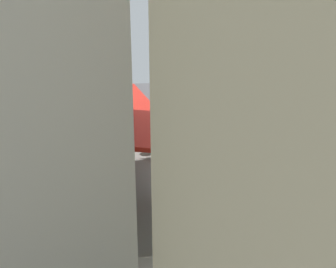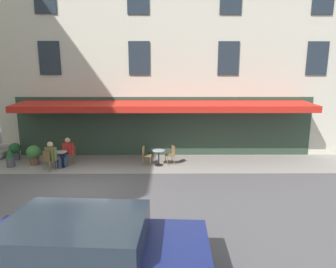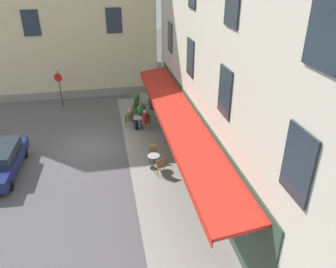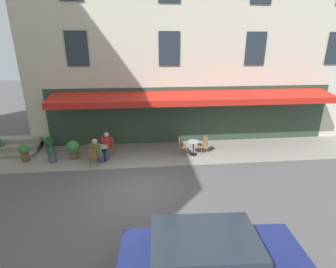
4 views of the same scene
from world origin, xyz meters
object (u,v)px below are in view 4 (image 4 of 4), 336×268
(cafe_chair_wicker_by_window, at_px, (109,146))
(potted_plant_mid_terrace, at_px, (24,151))
(cafe_table_near_entrance, at_px, (102,152))
(seated_patron_in_olive, at_px, (96,151))
(seated_companion_in_red, at_px, (106,144))
(potted_plant_by_steps, at_px, (49,144))
(potted_plant_entrance_right, at_px, (1,145))
(cafe_chair_wicker_facing_street, at_px, (204,143))
(cafe_chair_wicker_near_door, at_px, (181,145))
(parked_car_navy, at_px, (210,257))
(cafe_table_mid_terrace, at_px, (193,146))
(potted_plant_under_sign, at_px, (52,153))
(potted_plant_entrance_left, at_px, (73,148))
(cafe_chair_wicker_back_row, at_px, (94,155))

(cafe_chair_wicker_by_window, relative_size, potted_plant_mid_terrace, 1.04)
(cafe_table_near_entrance, bearing_deg, seated_patron_in_olive, 61.80)
(cafe_chair_wicker_by_window, xyz_separation_m, potted_plant_mid_terrace, (4.01, 0.23, -0.04))
(seated_companion_in_red, relative_size, potted_plant_mid_terrace, 1.51)
(seated_companion_in_red, distance_m, potted_plant_by_steps, 3.22)
(seated_companion_in_red, distance_m, potted_plant_entrance_right, 5.77)
(seated_patron_in_olive, distance_m, seated_companion_in_red, 0.83)
(potted_plant_mid_terrace, bearing_deg, cafe_chair_wicker_facing_street, -179.36)
(cafe_table_near_entrance, relative_size, cafe_chair_wicker_near_door, 0.82)
(seated_companion_in_red, relative_size, parked_car_navy, 0.30)
(potted_plant_by_steps, bearing_deg, potted_plant_mid_terrace, 48.88)
(cafe_table_mid_terrace, bearing_deg, potted_plant_under_sign, 1.42)
(cafe_chair_wicker_near_door, bearing_deg, potted_plant_entrance_left, -1.19)
(cafe_table_mid_terrace, height_order, potted_plant_entrance_left, potted_plant_entrance_left)
(cafe_chair_wicker_near_door, bearing_deg, cafe_table_near_entrance, 4.53)
(cafe_chair_wicker_back_row, relative_size, potted_plant_under_sign, 0.90)
(potted_plant_entrance_right, xyz_separation_m, potted_plant_mid_terrace, (-1.71, 1.25, 0.08))
(cafe_chair_wicker_facing_street, relative_size, potted_plant_entrance_right, 1.04)
(cafe_table_near_entrance, bearing_deg, potted_plant_by_steps, -24.42)
(cafe_chair_wicker_by_window, relative_size, potted_plant_under_sign, 0.90)
(cafe_chair_wicker_by_window, xyz_separation_m, potted_plant_by_steps, (3.16, -0.74, -0.05))
(potted_plant_by_steps, bearing_deg, potted_plant_entrance_left, 148.09)
(parked_car_navy, bearing_deg, potted_plant_under_sign, -50.64)
(cafe_chair_wicker_back_row, distance_m, cafe_chair_wicker_near_door, 4.31)
(cafe_table_mid_terrace, relative_size, parked_car_navy, 0.17)
(seated_companion_in_red, xyz_separation_m, potted_plant_under_sign, (2.56, 0.29, -0.21))
(potted_plant_mid_terrace, bearing_deg, parked_car_navy, 134.25)
(cafe_chair_wicker_by_window, xyz_separation_m, cafe_chair_wicker_near_door, (-3.67, 0.27, 0.00))
(seated_companion_in_red, bearing_deg, cafe_table_near_entrance, 66.85)
(seated_patron_in_olive, height_order, potted_plant_entrance_right, seated_patron_in_olive)
(potted_plant_mid_terrace, bearing_deg, seated_companion_in_red, -179.52)
(potted_plant_under_sign, xyz_separation_m, potted_plant_mid_terrace, (1.36, -0.26, 0.02))
(cafe_chair_wicker_facing_street, distance_m, potted_plant_under_sign, 7.56)
(potted_plant_entrance_left, distance_m, parked_car_navy, 8.98)
(seated_companion_in_red, bearing_deg, cafe_chair_wicker_facing_street, -179.23)
(cafe_table_mid_terrace, height_order, potted_plant_under_sign, potted_plant_under_sign)
(cafe_chair_wicker_facing_street, distance_m, potted_plant_by_steps, 8.11)
(cafe_table_near_entrance, distance_m, cafe_chair_wicker_facing_street, 5.17)
(cafe_chair_wicker_by_window, height_order, seated_patron_in_olive, seated_patron_in_olive)
(potted_plant_entrance_left, distance_m, potted_plant_by_steps, 1.70)
(seated_patron_in_olive, distance_m, potted_plant_mid_terrace, 3.64)
(cafe_chair_wicker_by_window, distance_m, potted_plant_entrance_right, 5.81)
(cafe_chair_wicker_near_door, bearing_deg, potted_plant_entrance_right, -7.80)
(cafe_chair_wicker_by_window, relative_size, potted_plant_by_steps, 1.03)
(cafe_chair_wicker_back_row, xyz_separation_m, seated_patron_in_olive, (-0.10, -0.19, 0.16))
(cafe_table_mid_terrace, bearing_deg, seated_companion_in_red, -1.60)
(cafe_chair_wicker_back_row, distance_m, potted_plant_entrance_left, 1.52)
(cafe_table_near_entrance, xyz_separation_m, cafe_chair_wicker_by_window, (-0.25, -0.58, 0.06))
(potted_plant_under_sign, distance_m, parked_car_navy, 9.26)
(seated_companion_in_red, bearing_deg, potted_plant_by_steps, -16.98)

